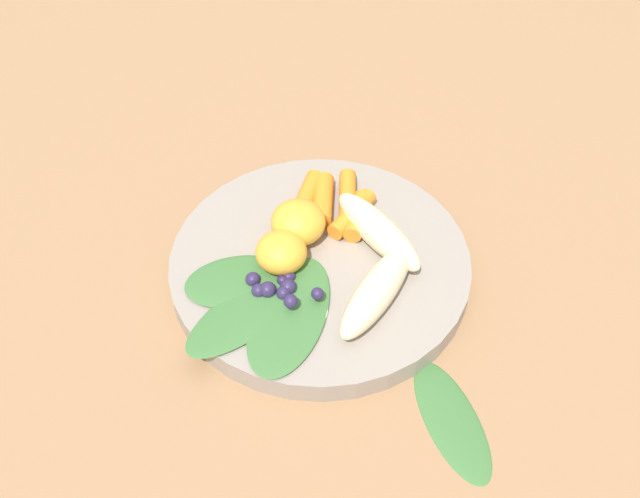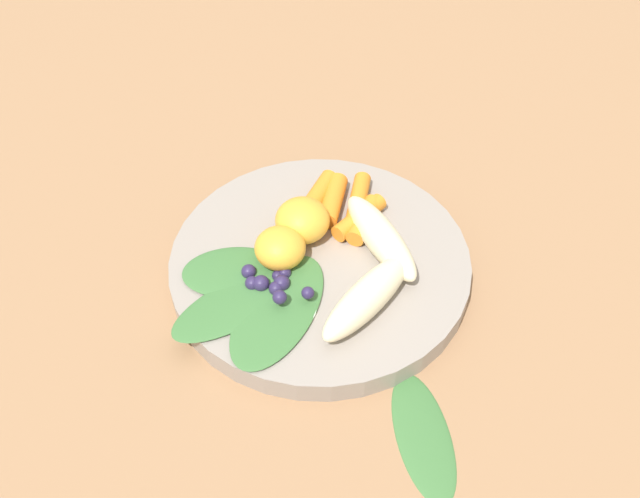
{
  "view_description": "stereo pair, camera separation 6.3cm",
  "coord_description": "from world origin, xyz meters",
  "px_view_note": "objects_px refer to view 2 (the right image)",
  "views": [
    {
      "loc": [
        0.36,
        0.23,
        0.5
      ],
      "look_at": [
        0.0,
        0.0,
        0.03
      ],
      "focal_mm": 38.87,
      "sensor_mm": 36.0,
      "label": 1
    },
    {
      "loc": [
        0.32,
        0.28,
        0.5
      ],
      "look_at": [
        0.0,
        0.0,
        0.03
      ],
      "focal_mm": 38.87,
      "sensor_mm": 36.0,
      "label": 2
    }
  ],
  "objects_px": {
    "banana_peeled_right": "(368,297)",
    "orange_segment_near": "(280,248)",
    "banana_peeled_left": "(381,237)",
    "kale_leaf_stray": "(423,434)",
    "bowl": "(320,264)"
  },
  "relations": [
    {
      "from": "orange_segment_near",
      "to": "bowl",
      "type": "bearing_deg",
      "value": 140.17
    },
    {
      "from": "banana_peeled_left",
      "to": "banana_peeled_right",
      "type": "height_order",
      "value": "same"
    },
    {
      "from": "bowl",
      "to": "kale_leaf_stray",
      "type": "xyz_separation_m",
      "value": [
        0.07,
        0.17,
        -0.01
      ]
    },
    {
      "from": "banana_peeled_left",
      "to": "orange_segment_near",
      "type": "height_order",
      "value": "orange_segment_near"
    },
    {
      "from": "bowl",
      "to": "banana_peeled_left",
      "type": "xyz_separation_m",
      "value": [
        -0.04,
        0.04,
        0.03
      ]
    },
    {
      "from": "kale_leaf_stray",
      "to": "orange_segment_near",
      "type": "bearing_deg",
      "value": -153.53
    },
    {
      "from": "orange_segment_near",
      "to": "kale_leaf_stray",
      "type": "height_order",
      "value": "orange_segment_near"
    },
    {
      "from": "banana_peeled_right",
      "to": "orange_segment_near",
      "type": "bearing_deg",
      "value": 94.0
    },
    {
      "from": "banana_peeled_left",
      "to": "kale_leaf_stray",
      "type": "distance_m",
      "value": 0.18
    },
    {
      "from": "bowl",
      "to": "banana_peeled_right",
      "type": "distance_m",
      "value": 0.08
    },
    {
      "from": "bowl",
      "to": "banana_peeled_right",
      "type": "bearing_deg",
      "value": 75.2
    },
    {
      "from": "orange_segment_near",
      "to": "banana_peeled_left",
      "type": "bearing_deg",
      "value": 140.97
    },
    {
      "from": "bowl",
      "to": "kale_leaf_stray",
      "type": "distance_m",
      "value": 0.19
    },
    {
      "from": "banana_peeled_left",
      "to": "kale_leaf_stray",
      "type": "bearing_deg",
      "value": 161.63
    },
    {
      "from": "bowl",
      "to": "kale_leaf_stray",
      "type": "height_order",
      "value": "bowl"
    }
  ]
}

